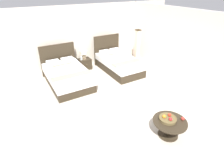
{
  "coord_description": "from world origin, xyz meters",
  "views": [
    {
      "loc": [
        -2.68,
        -4.13,
        3.26
      ],
      "look_at": [
        0.05,
        0.51,
        0.64
      ],
      "focal_mm": 29.53,
      "sensor_mm": 36.0,
      "label": 1
    }
  ],
  "objects": [
    {
      "name": "vase",
      "position": [
        -0.19,
        2.57,
        0.53
      ],
      "size": [
        0.09,
        0.09,
        0.16
      ],
      "color": "#BAC1BE",
      "rests_on": "nightstand"
    },
    {
      "name": "loose_apple",
      "position": [
        0.43,
        -2.06,
        0.46
      ],
      "size": [
        0.08,
        0.08,
        0.08
      ],
      "color": "red",
      "rests_on": "coffee_table"
    },
    {
      "name": "wall_side_right",
      "position": [
        2.81,
        0.4,
        1.27
      ],
      "size": [
        0.12,
        5.41,
        2.54
      ],
      "primitive_type": "cube",
      "color": "silver",
      "rests_on": "ground"
    },
    {
      "name": "ground_plane",
      "position": [
        0.0,
        0.0,
        -0.01
      ],
      "size": [
        9.23,
        9.81,
        0.02
      ],
      "primitive_type": "cube",
      "color": "#BEB4A3"
    },
    {
      "name": "bed_near_window",
      "position": [
        -1.09,
        1.77,
        0.31
      ],
      "size": [
        1.34,
        2.15,
        1.2
      ],
      "color": "#31281B",
      "rests_on": "ground"
    },
    {
      "name": "table_lamp",
      "position": [
        -0.05,
        2.63,
        0.69
      ],
      "size": [
        0.31,
        0.31,
        0.36
      ],
      "color": "tan",
      "rests_on": "nightstand"
    },
    {
      "name": "bed_near_corner",
      "position": [
        1.09,
        1.77,
        0.32
      ],
      "size": [
        1.21,
        2.14,
        1.28
      ],
      "color": "#31281B",
      "rests_on": "ground"
    },
    {
      "name": "coffee_table",
      "position": [
        0.16,
        -1.95,
        0.31
      ],
      "size": [
        0.78,
        0.78,
        0.42
      ],
      "color": "#31281B",
      "rests_on": "ground"
    },
    {
      "name": "fruit_bowl",
      "position": [
        0.13,
        -1.89,
        0.47
      ],
      "size": [
        0.4,
        0.4,
        0.14
      ],
      "color": "brown",
      "rests_on": "coffee_table"
    },
    {
      "name": "floor_lamp_corner",
      "position": [
        2.33,
        2.16,
        0.74
      ],
      "size": [
        0.21,
        0.21,
        1.49
      ],
      "color": "black",
      "rests_on": "ground"
    },
    {
      "name": "nightstand",
      "position": [
        -0.05,
        2.61,
        0.23
      ],
      "size": [
        0.49,
        0.42,
        0.45
      ],
      "color": "#31281B",
      "rests_on": "ground"
    },
    {
      "name": "wall_back",
      "position": [
        0.0,
        3.11,
        1.27
      ],
      "size": [
        9.23,
        0.12,
        2.54
      ],
      "primitive_type": "cube",
      "color": "beige",
      "rests_on": "ground"
    }
  ]
}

